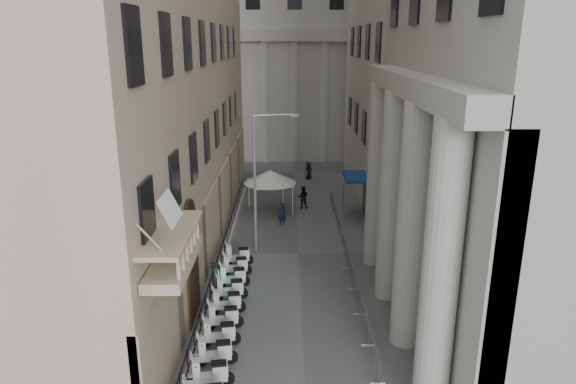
# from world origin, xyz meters

# --- Properties ---
(far_building) EXTENTS (22.00, 10.00, 30.00)m
(far_building) POSITION_xyz_m (0.00, 48.00, 15.00)
(far_building) COLOR beige
(far_building) RESTS_ON ground
(iron_fence) EXTENTS (0.30, 28.00, 1.40)m
(iron_fence) POSITION_xyz_m (-4.30, 18.00, 0.00)
(iron_fence) COLOR black
(iron_fence) RESTS_ON ground
(blue_awning) EXTENTS (1.60, 3.00, 3.00)m
(blue_awning) POSITION_xyz_m (4.15, 26.00, 0.00)
(blue_awning) COLOR navy
(blue_awning) RESTS_ON ground
(scooter_4) EXTENTS (1.47, 0.78, 1.50)m
(scooter_4) POSITION_xyz_m (-3.42, 8.31, 0.00)
(scooter_4) COLOR silver
(scooter_4) RESTS_ON ground
(scooter_5) EXTENTS (1.47, 0.78, 1.50)m
(scooter_5) POSITION_xyz_m (-3.42, 9.63, 0.00)
(scooter_5) COLOR silver
(scooter_5) RESTS_ON ground
(scooter_6) EXTENTS (1.47, 0.78, 1.50)m
(scooter_6) POSITION_xyz_m (-3.42, 10.95, 0.00)
(scooter_6) COLOR silver
(scooter_6) RESTS_ON ground
(scooter_7) EXTENTS (1.47, 0.78, 1.50)m
(scooter_7) POSITION_xyz_m (-3.42, 12.27, 0.00)
(scooter_7) COLOR silver
(scooter_7) RESTS_ON ground
(scooter_8) EXTENTS (1.47, 0.78, 1.50)m
(scooter_8) POSITION_xyz_m (-3.42, 13.59, 0.00)
(scooter_8) COLOR silver
(scooter_8) RESTS_ON ground
(scooter_9) EXTENTS (1.47, 0.78, 1.50)m
(scooter_9) POSITION_xyz_m (-3.42, 14.91, 0.00)
(scooter_9) COLOR silver
(scooter_9) RESTS_ON ground
(scooter_10) EXTENTS (1.47, 0.78, 1.50)m
(scooter_10) POSITION_xyz_m (-3.42, 16.24, 0.00)
(scooter_10) COLOR silver
(scooter_10) RESTS_ON ground
(scooter_11) EXTENTS (1.47, 0.78, 1.50)m
(scooter_11) POSITION_xyz_m (-3.42, 17.56, 0.00)
(scooter_11) COLOR silver
(scooter_11) RESTS_ON ground
(barrier_1) EXTENTS (0.60, 2.40, 1.10)m
(barrier_1) POSITION_xyz_m (2.71, 8.37, 0.00)
(barrier_1) COLOR #96999D
(barrier_1) RESTS_ON ground
(barrier_2) EXTENTS (0.60, 2.40, 1.10)m
(barrier_2) POSITION_xyz_m (2.71, 10.87, 0.00)
(barrier_2) COLOR #96999D
(barrier_2) RESTS_ON ground
(barrier_3) EXTENTS (0.60, 2.40, 1.10)m
(barrier_3) POSITION_xyz_m (2.71, 13.37, 0.00)
(barrier_3) COLOR #96999D
(barrier_3) RESTS_ON ground
(barrier_4) EXTENTS (0.60, 2.40, 1.10)m
(barrier_4) POSITION_xyz_m (2.71, 15.87, 0.00)
(barrier_4) COLOR #96999D
(barrier_4) RESTS_ON ground
(barrier_5) EXTENTS (0.60, 2.40, 1.10)m
(barrier_5) POSITION_xyz_m (2.71, 18.37, 0.00)
(barrier_5) COLOR #96999D
(barrier_5) RESTS_ON ground
(barrier_6) EXTENTS (0.60, 2.40, 1.10)m
(barrier_6) POSITION_xyz_m (2.71, 20.87, 0.00)
(barrier_6) COLOR #96999D
(barrier_6) RESTS_ON ground
(barrier_7) EXTENTS (0.60, 2.40, 1.10)m
(barrier_7) POSITION_xyz_m (2.71, 23.37, 0.00)
(barrier_7) COLOR #96999D
(barrier_7) RESTS_ON ground
(barrier_8) EXTENTS (0.60, 2.40, 1.10)m
(barrier_8) POSITION_xyz_m (2.71, 25.87, 0.00)
(barrier_8) COLOR #96999D
(barrier_8) RESTS_ON ground
(barrier_9) EXTENTS (0.60, 2.40, 1.10)m
(barrier_9) POSITION_xyz_m (2.71, 28.37, 0.00)
(barrier_9) COLOR #96999D
(barrier_9) RESTS_ON ground
(security_tent) EXTENTS (3.81, 3.81, 3.10)m
(security_tent) POSITION_xyz_m (-1.54, 26.82, 2.59)
(security_tent) COLOR silver
(security_tent) RESTS_ON ground
(street_lamp) EXTENTS (2.62, 0.77, 8.15)m
(street_lamp) POSITION_xyz_m (-2.24, 19.73, 4.86)
(street_lamp) COLOR #999BA1
(street_lamp) RESTS_ON ground
(info_kiosk) EXTENTS (0.43, 0.80, 1.63)m
(info_kiosk) POSITION_xyz_m (-4.19, 14.00, 0.83)
(info_kiosk) COLOR black
(info_kiosk) RESTS_ON ground
(pedestrian_a) EXTENTS (0.67, 0.56, 1.57)m
(pedestrian_a) POSITION_xyz_m (-1.04, 24.10, 0.79)
(pedestrian_a) COLOR #0C1532
(pedestrian_a) RESTS_ON ground
(pedestrian_b) EXTENTS (0.85, 0.67, 1.72)m
(pedestrian_b) POSITION_xyz_m (0.48, 27.72, 0.86)
(pedestrian_b) COLOR black
(pedestrian_b) RESTS_ON ground
(pedestrian_c) EXTENTS (0.92, 0.80, 1.58)m
(pedestrian_c) POSITION_xyz_m (1.23, 36.00, 0.79)
(pedestrian_c) COLOR black
(pedestrian_c) RESTS_ON ground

